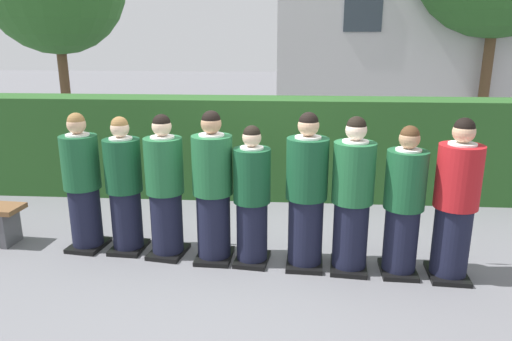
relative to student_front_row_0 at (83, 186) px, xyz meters
The scene contains 11 objects.
ground_plane 2.17m from the student_front_row_0, ahead, with size 60.00×60.00×0.00m, color slate.
student_front_row_0 is the anchor object (origin of this frame).
student_front_row_1 0.50m from the student_front_row_0, ahead, with size 0.41×0.48×1.58m.
student_front_row_2 1.00m from the student_front_row_0, ahead, with size 0.45×0.54×1.63m.
student_front_row_3 1.56m from the student_front_row_0, ahead, with size 0.44×0.50×1.68m.
student_front_row_4 1.99m from the student_front_row_0, ahead, with size 0.41×0.48×1.54m.
student_front_row_5 2.57m from the student_front_row_0, ahead, with size 0.44×0.50×1.69m.
student_front_row_6 3.05m from the student_front_row_0, ahead, with size 0.43×0.54×1.66m.
student_front_row_7 3.57m from the student_front_row_0, ahead, with size 0.41×0.47×1.58m.
student_in_red_blazer 4.06m from the student_front_row_0, ahead, with size 0.44×0.54×1.68m.
hedge 2.92m from the student_front_row_0, 46.25° to the left, with size 10.53×0.70×1.53m.
Camera 1 is at (0.35, -4.85, 2.42)m, focal length 33.38 mm.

